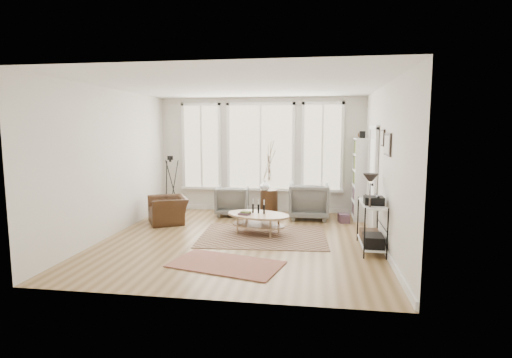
% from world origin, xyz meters
% --- Properties ---
extents(room, '(5.50, 5.54, 2.90)m').
position_xyz_m(room, '(0.02, 0.03, 1.43)').
color(room, '#9B7B50').
rests_on(room, ground).
extents(bay_window, '(4.14, 0.12, 2.24)m').
position_xyz_m(bay_window, '(0.00, 2.71, 1.61)').
color(bay_window, tan).
rests_on(bay_window, ground).
extents(door, '(0.09, 1.06, 2.22)m').
position_xyz_m(door, '(2.57, 1.15, 1.12)').
color(door, silver).
rests_on(door, ground).
extents(bookcase, '(0.31, 0.85, 2.06)m').
position_xyz_m(bookcase, '(2.44, 2.23, 0.96)').
color(bookcase, white).
rests_on(bookcase, ground).
extents(low_shelf, '(0.38, 1.08, 1.30)m').
position_xyz_m(low_shelf, '(2.38, -0.30, 0.51)').
color(low_shelf, white).
rests_on(low_shelf, ground).
extents(wall_art, '(0.04, 0.88, 0.44)m').
position_xyz_m(wall_art, '(2.58, -0.27, 1.88)').
color(wall_art, black).
rests_on(wall_art, ground).
extents(rug_main, '(2.57, 1.99, 0.01)m').
position_xyz_m(rug_main, '(0.39, 0.28, 0.01)').
color(rug_main, brown).
rests_on(rug_main, ground).
extents(rug_runner, '(1.88, 1.33, 0.01)m').
position_xyz_m(rug_runner, '(0.03, -1.45, 0.01)').
color(rug_runner, maroon).
rests_on(rug_runner, ground).
extents(coffee_table, '(1.49, 1.17, 0.60)m').
position_xyz_m(coffee_table, '(0.26, 0.44, 0.32)').
color(coffee_table, tan).
rests_on(coffee_table, ground).
extents(armchair_left, '(0.85, 0.87, 0.72)m').
position_xyz_m(armchair_left, '(-0.62, 2.12, 0.36)').
color(armchair_left, slate).
rests_on(armchair_left, ground).
extents(armchair_right, '(0.92, 0.95, 0.85)m').
position_xyz_m(armchair_right, '(1.25, 2.02, 0.42)').
color(armchair_right, slate).
rests_on(armchair_right, ground).
extents(side_table, '(0.43, 0.43, 1.79)m').
position_xyz_m(side_table, '(0.28, 2.21, 0.86)').
color(side_table, '#3C2313').
rests_on(side_table, ground).
extents(vase, '(0.31, 0.31, 0.25)m').
position_xyz_m(vase, '(0.19, 2.09, 0.76)').
color(vase, silver).
rests_on(vase, side_table).
extents(accent_chair, '(1.18, 1.14, 0.59)m').
position_xyz_m(accent_chair, '(-1.88, 1.10, 0.30)').
color(accent_chair, '#3C2313').
rests_on(accent_chair, ground).
extents(tripod_camera, '(0.50, 0.50, 1.43)m').
position_xyz_m(tripod_camera, '(-2.25, 2.29, 0.66)').
color(tripod_camera, black).
rests_on(tripod_camera, ground).
extents(book_stack_near, '(0.27, 0.32, 0.19)m').
position_xyz_m(book_stack_near, '(2.05, 1.76, 0.09)').
color(book_stack_near, maroon).
rests_on(book_stack_near, ground).
extents(book_stack_far, '(0.24, 0.28, 0.16)m').
position_xyz_m(book_stack_far, '(2.05, 1.70, 0.08)').
color(book_stack_far, maroon).
rests_on(book_stack_far, ground).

